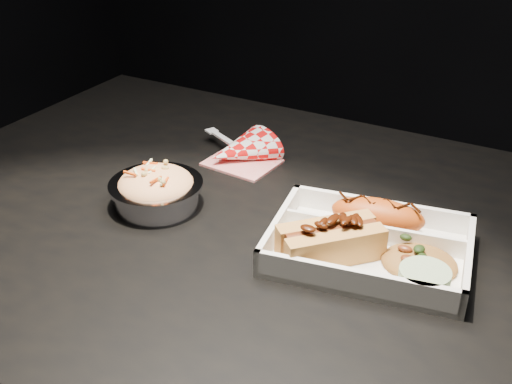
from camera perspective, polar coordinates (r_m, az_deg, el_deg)
dining_table at (r=0.95m, az=1.61°, el=-7.35°), size 1.20×0.80×0.75m
food_tray at (r=0.84m, az=9.99°, el=-5.03°), size 0.28×0.22×0.04m
fried_pastry at (r=0.87m, az=10.76°, el=-2.03°), size 0.13×0.07×0.05m
hotdog at (r=0.81m, az=6.65°, el=-4.15°), size 0.13×0.13×0.06m
fried_rice_mound at (r=0.82m, az=14.40°, el=-5.47°), size 0.11×0.09×0.03m
cupcake_liner at (r=0.78m, az=14.70°, el=-7.65°), size 0.06×0.06×0.03m
foil_coleslaw_cup at (r=0.94m, az=-8.86°, el=0.29°), size 0.14×0.14×0.06m
napkin_fork at (r=1.07m, az=-1.45°, el=3.67°), size 0.16×0.14×0.10m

